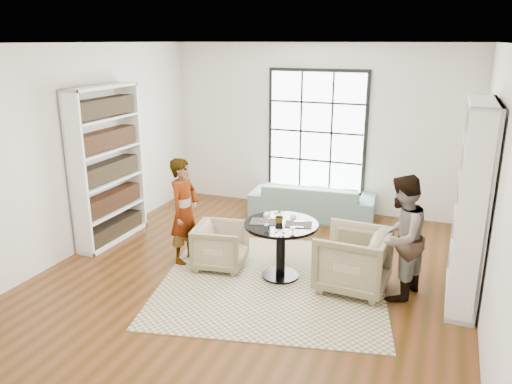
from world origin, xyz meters
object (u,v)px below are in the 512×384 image
at_px(armchair_right, 353,260).
at_px(sofa, 312,200).
at_px(person_right, 400,238).
at_px(wine_glass_right, 293,218).
at_px(pedestal_table, 281,238).
at_px(armchair_left, 221,246).
at_px(wine_glass_left, 267,216).
at_px(person_left, 184,211).
at_px(flower_centerpiece, 280,216).

bearing_deg(armchair_right, sofa, -150.87).
height_order(person_right, wine_glass_right, person_right).
bearing_deg(person_right, pedestal_table, -72.07).
distance_m(armchair_left, wine_glass_left, 0.94).
bearing_deg(wine_glass_left, sofa, 91.79).
relative_size(armchair_right, person_left, 0.57).
height_order(sofa, armchair_right, armchair_right).
xyz_separation_m(pedestal_table, armchair_left, (-0.87, 0.00, -0.24)).
xyz_separation_m(pedestal_table, wine_glass_right, (0.19, -0.11, 0.35)).
distance_m(armchair_right, wine_glass_left, 1.21).
bearing_deg(armchair_right, wine_glass_left, -77.49).
distance_m(pedestal_table, flower_centerpiece, 0.31).
xyz_separation_m(pedestal_table, person_right, (1.49, 0.04, 0.21)).
height_order(armchair_right, flower_centerpiece, flower_centerpiece).
distance_m(sofa, person_left, 2.76).
xyz_separation_m(sofa, armchair_right, (1.17, -2.41, 0.08)).
relative_size(armchair_right, flower_centerpiece, 4.62).
relative_size(wine_glass_left, wine_glass_right, 0.95).
bearing_deg(armchair_right, person_left, -85.90).
bearing_deg(flower_centerpiece, armchair_right, 1.34).
height_order(person_right, flower_centerpiece, person_right).
relative_size(sofa, wine_glass_left, 11.92).
height_order(armchair_right, person_right, person_right).
xyz_separation_m(sofa, wine_glass_right, (0.42, -2.56, 0.59)).
distance_m(person_right, wine_glass_right, 1.31).
distance_m(wine_glass_left, wine_glass_right, 0.34).
height_order(person_left, wine_glass_right, person_left).
bearing_deg(armchair_left, person_right, -98.63).
bearing_deg(pedestal_table, person_left, 179.87).
height_order(person_left, wine_glass_left, person_left).
bearing_deg(wine_glass_right, flower_centerpiece, 149.77).
distance_m(pedestal_table, armchair_right, 0.95).
xyz_separation_m(pedestal_table, person_left, (-1.42, 0.00, 0.20)).
relative_size(wine_glass_left, flower_centerpiece, 0.97).
distance_m(sofa, armchair_left, 2.53).
bearing_deg(pedestal_table, armchair_right, 2.44).
relative_size(sofa, armchair_left, 3.15).
height_order(armchair_left, wine_glass_left, wine_glass_left).
distance_m(armchair_right, flower_centerpiece, 1.07).
height_order(armchair_left, wine_glass_right, wine_glass_right).
distance_m(pedestal_table, wine_glass_right, 0.41).
bearing_deg(pedestal_table, sofa, 95.39).
distance_m(sofa, wine_glass_left, 2.65).
height_order(sofa, armchair_left, sofa).
height_order(armchair_left, flower_centerpiece, flower_centerpiece).
xyz_separation_m(person_right, flower_centerpiece, (-1.51, -0.02, 0.09)).
distance_m(pedestal_table, sofa, 2.47).
relative_size(armchair_left, wine_glass_left, 3.78).
xyz_separation_m(sofa, person_right, (1.72, -2.41, 0.46)).
relative_size(wine_glass_right, flower_centerpiece, 1.03).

